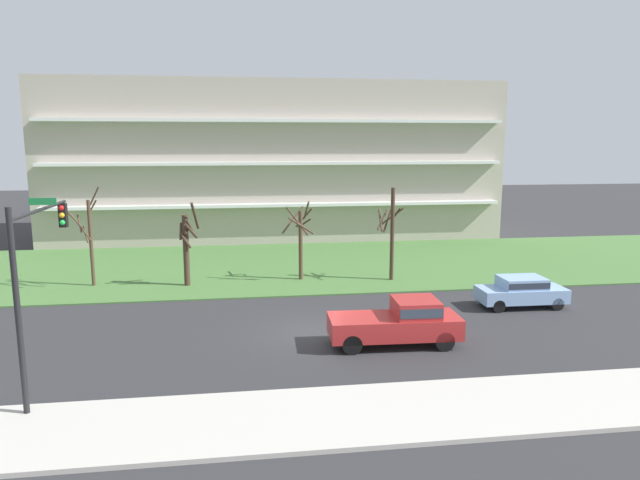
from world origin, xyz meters
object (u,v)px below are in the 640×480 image
tree_far_left (89,237)px  traffic_signal_mast (36,263)px  tree_left (187,245)px  tree_center (300,238)px  sedan_blue_center_left (521,290)px  tree_right (391,231)px  pickup_red_near_left (400,321)px

tree_far_left → traffic_signal_mast: (1.98, -14.59, 1.51)m
tree_left → traffic_signal_mast: bearing=-104.4°
tree_left → tree_center: size_ratio=1.03×
sedan_blue_center_left → tree_far_left: bearing=-16.7°
tree_far_left → traffic_signal_mast: 14.80m
tree_right → pickup_red_near_left: 11.39m
tree_far_left → sedan_blue_center_left: 24.00m
sedan_blue_center_left → tree_right: bearing=-50.1°
tree_far_left → tree_right: bearing=-2.9°
tree_far_left → tree_left: size_ratio=1.16×
tree_right → pickup_red_near_left: bearing=-102.9°
tree_left → traffic_signal_mast: (-3.57, -13.90, 2.03)m
tree_right → traffic_signal_mast: size_ratio=0.87×
sedan_blue_center_left → tree_center: bearing=-33.3°
traffic_signal_mast → sedan_blue_center_left: bearing=19.3°
tree_center → pickup_red_near_left: bearing=-76.2°
tree_far_left → tree_right: size_ratio=1.03×
tree_left → pickup_red_near_left: (9.54, -11.14, -1.42)m
pickup_red_near_left → traffic_signal_mast: traffic_signal_mast is taller
tree_left → tree_right: (12.04, -0.21, 0.60)m
tree_left → traffic_signal_mast: 14.49m
tree_center → traffic_signal_mast: (-10.22, -14.49, 1.83)m
tree_center → tree_right: (5.39, -0.80, 0.40)m
pickup_red_near_left → sedan_blue_center_left: pickup_red_near_left is taller
traffic_signal_mast → tree_left: bearing=75.6°
tree_center → sedan_blue_center_left: 12.92m
tree_left → tree_right: 12.05m
tree_far_left → tree_right: tree_far_left is taller
tree_far_left → tree_right: 17.61m
tree_right → sedan_blue_center_left: tree_right is taller
tree_far_left → pickup_red_near_left: bearing=-38.1°
sedan_blue_center_left → pickup_red_near_left: bearing=31.5°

